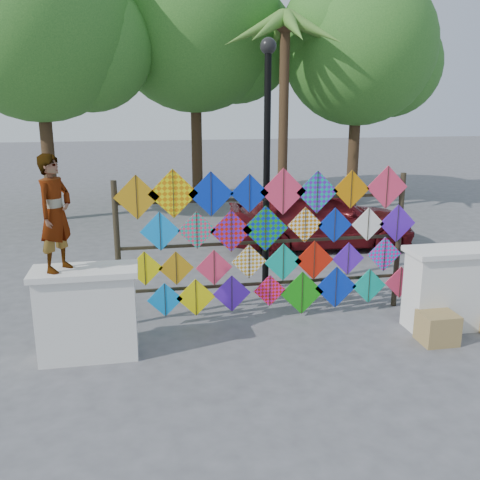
{
  "coord_description": "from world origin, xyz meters",
  "views": [
    {
      "loc": [
        -1.89,
        -7.22,
        3.46
      ],
      "look_at": [
        -0.44,
        0.6,
        1.36
      ],
      "focal_mm": 40.0,
      "sensor_mm": 36.0,
      "label": 1
    }
  ],
  "objects_px": {
    "kite_rack": "(271,242)",
    "lamppost": "(267,144)",
    "vendor_woman": "(55,213)",
    "sedan": "(320,217)"
  },
  "relations": [
    {
      "from": "vendor_woman",
      "to": "lamppost",
      "type": "bearing_deg",
      "value": -25.75
    },
    {
      "from": "lamppost",
      "to": "kite_rack",
      "type": "bearing_deg",
      "value": -99.52
    },
    {
      "from": "vendor_woman",
      "to": "lamppost",
      "type": "height_order",
      "value": "lamppost"
    },
    {
      "from": "kite_rack",
      "to": "lamppost",
      "type": "distance_m",
      "value": 1.93
    },
    {
      "from": "lamppost",
      "to": "vendor_woman",
      "type": "bearing_deg",
      "value": -146.32
    },
    {
      "from": "vendor_woman",
      "to": "sedan",
      "type": "bearing_deg",
      "value": -16.67
    },
    {
      "from": "vendor_woman",
      "to": "lamppost",
      "type": "xyz_separation_m",
      "value": [
        3.3,
        2.2,
        0.65
      ]
    },
    {
      "from": "kite_rack",
      "to": "lamppost",
      "type": "height_order",
      "value": "lamppost"
    },
    {
      "from": "vendor_woman",
      "to": "sedan",
      "type": "height_order",
      "value": "vendor_woman"
    },
    {
      "from": "kite_rack",
      "to": "vendor_woman",
      "type": "relative_size",
      "value": 3.23
    }
  ]
}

